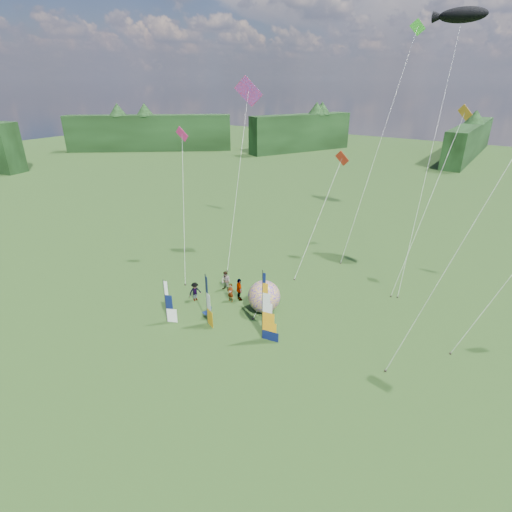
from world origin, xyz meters
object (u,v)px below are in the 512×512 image
Objects in this scene: side_banner_far at (165,302)px; spectator_a at (231,293)px; spectator_b at (226,281)px; camp_chair at (207,312)px; feather_banner_main at (262,307)px; side_banner_left at (207,300)px; spectator_d at (239,290)px; kite_whale at (433,141)px; bol_inflatable at (264,297)px; spectator_c at (195,292)px.

side_banner_far reaches higher than spectator_a.
camp_chair is at bearing -66.84° from spectator_b.
feather_banner_main is at bearing -29.77° from spectator_a.
side_banner_left reaches higher than spectator_d.
kite_whale is at bearing 84.25° from side_banner_left.
kite_whale is (7.27, 14.21, 10.38)m from bol_inflatable.
spectator_d reaches higher than spectator_c.
feather_banner_main is 4.42m from side_banner_left.
side_banner_left is 1.15× the size of side_banner_far.
side_banner_far reaches higher than camp_chair.
side_banner_far is 1.36× the size of bol_inflatable.
spectator_d is at bearing 50.32° from spectator_a.
feather_banner_main is 2.67× the size of spectator_d.
side_banner_far is 3.56× the size of camp_chair.
kite_whale reaches higher than spectator_c.
spectator_d is at bearing 99.09° from camp_chair.
spectator_b is at bearing 125.88° from camp_chair.
kite_whale is (12.66, 16.04, 10.81)m from spectator_c.
kite_whale is at bearing 62.90° from bol_inflatable.
bol_inflatable is 2.56m from spectator_d.
spectator_d is (2.49, 5.54, -0.74)m from side_banner_far.
side_banner_far reaches higher than bol_inflatable.
feather_banner_main is 1.50× the size of side_banner_far.
side_banner_left is at bearing -27.38° from camp_chair.
kite_whale is at bearing 33.28° from side_banner_far.
spectator_a is 0.89× the size of spectator_b.
camp_chair is at bearing 158.57° from side_banner_left.
feather_banner_main is 3.15× the size of spectator_c.
spectator_b is (-1.97, 4.63, -1.07)m from side_banner_left.
bol_inflatable is (5.02, 5.30, -0.44)m from side_banner_far.
spectator_a is 0.97× the size of spectator_c.
side_banner_left is 5.14m from spectator_b.
spectator_a is at bearing -33.10° from spectator_c.
bol_inflatable is 1.43× the size of spectator_b.
spectator_b is (-4.42, 0.89, -0.37)m from bol_inflatable.
side_banner_far reaches higher than spectator_d.
camp_chair is 0.04× the size of kite_whale.
feather_banner_main is 3.26× the size of spectator_a.
kite_whale is (9.73, 17.96, 9.68)m from side_banner_left.
kite_whale reaches higher than spectator_b.
bol_inflatable is 19.04m from kite_whale.
camp_chair is at bearing -95.48° from spectator_c.
feather_banner_main reaches higher than bol_inflatable.
side_banner_far is 1.78× the size of spectator_d.
spectator_b is 2.88m from spectator_c.
spectator_d is 3.52m from camp_chair.
bol_inflatable is 3.03m from spectator_a.
spectator_d is 20.13m from kite_whale.
spectator_c is (-2.41, -1.52, 0.02)m from spectator_a.
side_banner_left reaches higher than side_banner_far.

